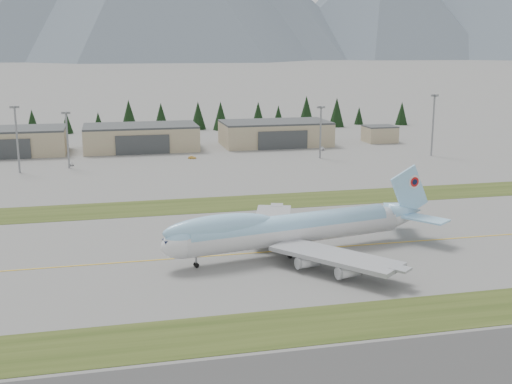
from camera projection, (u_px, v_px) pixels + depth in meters
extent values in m
plane|color=slate|center=(249.00, 253.00, 138.65)|extent=(7000.00, 7000.00, 0.00)
cube|color=#2F3E16|center=(300.00, 326.00, 102.55)|extent=(400.00, 14.00, 0.08)
cube|color=#2F3E16|center=(215.00, 205.00, 181.40)|extent=(400.00, 18.00, 0.08)
cube|color=gold|center=(249.00, 253.00, 138.65)|extent=(400.00, 0.40, 0.02)
cylinder|color=silver|center=(293.00, 231.00, 137.57)|extent=(49.58, 14.91, 5.73)
cylinder|color=#96CFF7|center=(290.00, 226.00, 136.99)|extent=(46.04, 13.81, 5.29)
ellipsoid|color=silver|center=(183.00, 245.00, 127.85)|extent=(10.09, 7.35, 5.73)
ellipsoid|color=#96CFF7|center=(183.00, 240.00, 127.61)|extent=(8.45, 6.21, 4.86)
ellipsoid|color=#96CFF7|center=(220.00, 227.00, 130.37)|extent=(24.82, 9.36, 5.29)
cube|color=#0C1433|center=(168.00, 241.00, 126.38)|extent=(2.29, 2.61, 1.14)
cone|color=silver|center=(405.00, 216.00, 149.03)|extent=(11.45, 7.51, 5.62)
cone|color=#96CFF7|center=(405.00, 212.00, 148.80)|extent=(10.49, 6.85, 5.11)
cube|color=#96CFF7|center=(409.00, 191.00, 148.05)|extent=(10.59, 2.53, 12.17)
cylinder|color=silver|center=(413.00, 181.00, 148.31)|extent=(3.15, 0.77, 3.17)
cylinder|color=red|center=(412.00, 181.00, 148.39)|extent=(2.29, 0.60, 2.29)
cylinder|color=#0C1433|center=(412.00, 181.00, 148.47)|extent=(1.33, 0.42, 1.32)
cube|color=#96CFF7|center=(398.00, 208.00, 154.33)|extent=(7.50, 10.70, 0.41)
cube|color=#96CFF7|center=(426.00, 219.00, 144.89)|extent=(9.97, 10.96, 0.41)
cube|color=#979A9F|center=(272.00, 220.00, 151.60)|extent=(15.81, 27.75, 0.88)
cube|color=#979A9F|center=(335.00, 256.00, 125.64)|extent=(23.12, 25.86, 0.88)
cylinder|color=silver|center=(262.00, 233.00, 147.23)|extent=(4.92, 3.03, 2.20)
cylinder|color=silver|center=(265.00, 222.00, 156.24)|extent=(4.92, 3.03, 2.20)
cylinder|color=silver|center=(308.00, 262.00, 127.56)|extent=(4.92, 3.03, 2.20)
cylinder|color=silver|center=(349.00, 272.00, 121.95)|extent=(4.92, 3.03, 2.20)
cylinder|color=gray|center=(196.00, 262.00, 129.79)|extent=(0.45, 0.45, 2.12)
cylinder|color=gray|center=(282.00, 246.00, 140.29)|extent=(0.58, 0.58, 2.29)
cylinder|color=gray|center=(293.00, 253.00, 135.57)|extent=(0.58, 0.58, 2.29)
cylinder|color=gray|center=(300.00, 243.00, 142.03)|extent=(0.58, 0.58, 2.29)
cylinder|color=gray|center=(312.00, 250.00, 137.31)|extent=(0.58, 0.58, 2.29)
cylinder|color=black|center=(197.00, 265.00, 129.60)|extent=(1.01, 0.49, 0.97)
cylinder|color=black|center=(196.00, 264.00, 130.23)|extent=(1.01, 0.49, 0.97)
cylinder|color=black|center=(282.00, 248.00, 140.43)|extent=(1.12, 0.63, 1.06)
cylinder|color=black|center=(293.00, 255.00, 135.71)|extent=(1.12, 0.63, 1.06)
cylinder|color=black|center=(300.00, 246.00, 142.17)|extent=(1.12, 0.63, 1.06)
cylinder|color=black|center=(312.00, 253.00, 137.45)|extent=(1.12, 0.63, 1.06)
cube|color=tan|center=(6.00, 142.00, 264.70)|extent=(48.00, 26.00, 10.00)
cube|color=#373B3C|center=(5.00, 129.00, 263.50)|extent=(48.00, 26.00, 0.80)
cube|color=#373B3C|center=(1.00, 150.00, 252.29)|extent=(22.08, 0.60, 8.00)
cube|color=tan|center=(141.00, 138.00, 276.76)|extent=(48.00, 26.00, 10.00)
cube|color=#373B3C|center=(140.00, 126.00, 275.56)|extent=(48.00, 26.00, 0.80)
cube|color=#373B3C|center=(143.00, 145.00, 264.35)|extent=(22.08, 0.60, 8.00)
cube|color=tan|center=(275.00, 134.00, 289.91)|extent=(48.00, 26.00, 10.00)
cube|color=#373B3C|center=(275.00, 122.00, 288.71)|extent=(48.00, 26.00, 0.80)
cube|color=#373B3C|center=(283.00, 140.00, 277.50)|extent=(22.08, 0.60, 8.00)
cube|color=tan|center=(380.00, 134.00, 299.30)|extent=(14.00, 12.00, 7.00)
cube|color=#373B3C|center=(380.00, 126.00, 298.46)|extent=(14.00, 12.00, 0.60)
cylinder|color=gray|center=(17.00, 141.00, 224.54)|extent=(0.70, 0.70, 22.76)
cube|color=gray|center=(14.00, 107.00, 221.92)|extent=(3.20, 3.20, 0.80)
cylinder|color=gray|center=(68.00, 141.00, 233.11)|extent=(0.70, 0.70, 19.91)
cube|color=gray|center=(66.00, 113.00, 230.81)|extent=(3.20, 3.20, 0.80)
cylinder|color=gray|center=(320.00, 133.00, 254.05)|extent=(0.70, 0.70, 19.95)
cube|color=gray|center=(321.00, 107.00, 251.74)|extent=(3.20, 3.20, 0.80)
cylinder|color=gray|center=(433.00, 126.00, 259.37)|extent=(0.70, 0.70, 24.08)
cube|color=gray|center=(435.00, 95.00, 256.60)|extent=(3.20, 3.20, 0.80)
imported|color=silver|center=(71.00, 166.00, 240.68)|extent=(1.97, 3.57, 1.15)
imported|color=#C28B30|center=(192.00, 159.00, 255.15)|extent=(3.40, 1.96, 1.06)
imported|color=silver|center=(322.00, 150.00, 276.62)|extent=(2.54, 4.59, 1.26)
cone|color=black|center=(32.00, 122.00, 322.37)|extent=(7.23, 7.23, 12.91)
cone|color=black|center=(67.00, 123.00, 328.17)|extent=(6.07, 6.07, 10.84)
cone|color=black|center=(98.00, 123.00, 328.07)|extent=(6.16, 6.16, 11.01)
cone|color=black|center=(129.00, 116.00, 335.07)|extent=(9.32, 9.32, 16.64)
cone|color=black|center=(161.00, 117.00, 339.18)|extent=(8.23, 8.23, 14.70)
cone|color=black|center=(198.00, 115.00, 344.24)|extent=(8.39, 8.39, 14.98)
cone|color=black|center=(221.00, 116.00, 341.37)|extent=(8.52, 8.52, 15.21)
cone|color=black|center=(258.00, 115.00, 347.30)|extent=(8.17, 8.17, 14.59)
cone|color=black|center=(278.00, 116.00, 352.02)|extent=(6.90, 6.90, 12.32)
cone|color=black|center=(306.00, 111.00, 359.05)|extent=(9.42, 9.42, 16.83)
cone|color=black|center=(337.00, 112.00, 355.42)|extent=(9.04, 9.04, 16.14)
cone|color=black|center=(359.00, 116.00, 366.46)|extent=(5.61, 5.61, 10.02)
cone|color=black|center=(402.00, 113.00, 364.36)|extent=(7.33, 7.33, 13.10)
cone|color=#495561|center=(267.00, 9.00, 2316.09)|extent=(793.46, 793.46, 349.23)
cone|color=#495561|center=(383.00, 1.00, 2409.48)|extent=(945.43, 945.43, 421.98)
cone|color=#495561|center=(362.00, 4.00, 3103.22)|extent=(964.64, 964.64, 482.32)
cone|color=#495561|center=(491.00, 8.00, 3258.34)|extent=(934.14, 934.14, 467.07)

